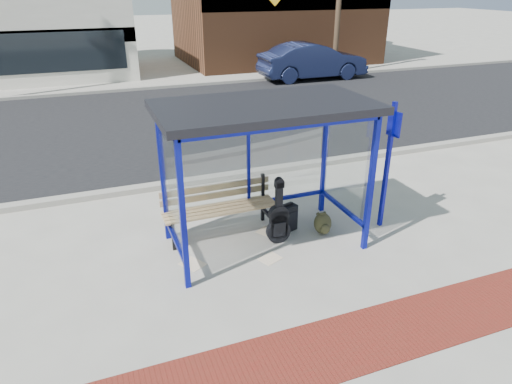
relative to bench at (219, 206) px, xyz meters
name	(u,v)px	position (x,y,z in m)	size (l,w,h in m)	color
ground	(264,243)	(0.60, -0.62, -0.53)	(120.00, 120.00, 0.00)	#B2ADA0
brick_paver_strip	(343,345)	(0.60, -3.22, -0.52)	(60.00, 1.00, 0.01)	maroon
curb_near	(216,178)	(0.60, 2.28, -0.47)	(60.00, 0.25, 0.12)	gray
street_asphalt	(171,121)	(0.60, 7.38, -0.53)	(60.00, 10.00, 0.00)	black
curb_far	(147,88)	(0.60, 12.48, -0.47)	(60.00, 0.25, 0.12)	gray
far_sidewalk	(140,81)	(0.60, 14.38, -0.52)	(60.00, 4.00, 0.01)	#B2ADA0
bus_shelter	(263,124)	(0.60, -0.55, 1.54)	(3.30, 1.80, 2.42)	#0D1390
bench	(219,206)	(0.00, 0.00, 0.00)	(1.98, 0.50, 0.93)	black
guitar_bag	(278,221)	(0.84, -0.67, -0.12)	(0.42, 0.14, 1.12)	black
suitcase	(288,218)	(1.16, -0.36, -0.28)	(0.35, 0.28, 0.53)	black
backpack	(323,224)	(1.69, -0.68, -0.35)	(0.35, 0.32, 0.39)	#302F1A
sign_post	(388,159)	(2.83, -0.78, 0.76)	(0.12, 0.28, 2.29)	#0D1096
newspaper_a	(193,264)	(-0.70, -0.82, -0.53)	(0.37, 0.29, 0.01)	white
newspaper_b	(270,259)	(0.51, -1.12, -0.53)	(0.34, 0.27, 0.01)	white
newspaper_c	(268,232)	(0.80, -0.31, -0.53)	(0.36, 0.29, 0.01)	white
parked_car	(313,61)	(8.02, 12.03, 0.27)	(1.70, 4.87, 1.60)	#161E3F
fire_hydrant	(356,62)	(11.13, 13.32, -0.14)	(0.32, 0.21, 0.72)	#A21B0B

